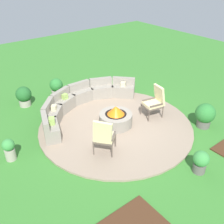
{
  "coord_description": "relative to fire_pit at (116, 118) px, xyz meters",
  "views": [
    {
      "loc": [
        -4.45,
        -5.52,
        4.77
      ],
      "look_at": [
        0.0,
        0.2,
        0.45
      ],
      "focal_mm": 41.35,
      "sensor_mm": 36.0,
      "label": 1
    }
  ],
  "objects": [
    {
      "name": "potted_plant_3",
      "position": [
        -1.81,
        3.19,
        0.09
      ],
      "size": [
        0.57,
        0.57,
        0.76
      ],
      "color": "#A89E8E",
      "rests_on": "ground_plane"
    },
    {
      "name": "patio_circle",
      "position": [
        0.0,
        0.0,
        -0.3
      ],
      "size": [
        5.0,
        5.0,
        0.06
      ],
      "primitive_type": "cylinder",
      "color": "gray",
      "rests_on": "ground_plane"
    },
    {
      "name": "potted_plant_4",
      "position": [
        0.38,
        -2.97,
        0.03
      ],
      "size": [
        0.42,
        0.42,
        0.64
      ],
      "color": "#605B56",
      "rests_on": "ground_plane"
    },
    {
      "name": "ground_plane",
      "position": [
        0.0,
        0.0,
        -0.33
      ],
      "size": [
        24.0,
        24.0,
        0.0
      ],
      "primitive_type": "plane",
      "color": "#387A2D"
    },
    {
      "name": "potted_plant_2",
      "position": [
        -0.48,
        3.17,
        0.06
      ],
      "size": [
        0.52,
        0.52,
        0.74
      ],
      "color": "#A89E8E",
      "rests_on": "ground_plane"
    },
    {
      "name": "curved_stone_bench",
      "position": [
        -0.35,
        1.58,
        0.03
      ],
      "size": [
        4.28,
        2.1,
        0.74
      ],
      "color": "gray",
      "rests_on": "patio_circle"
    },
    {
      "name": "potted_plant_0",
      "position": [
        2.26,
        -1.78,
        0.12
      ],
      "size": [
        0.64,
        0.64,
        0.83
      ],
      "color": "#605B56",
      "rests_on": "ground_plane"
    },
    {
      "name": "lounge_chair_front_right",
      "position": [
        1.41,
        -0.35,
        0.29
      ],
      "size": [
        0.74,
        0.65,
        1.11
      ],
      "rotation": [
        0.0,
        0.0,
        7.64
      ],
      "color": "brown",
      "rests_on": "patio_circle"
    },
    {
      "name": "fire_pit",
      "position": [
        0.0,
        0.0,
        0.0
      ],
      "size": [
        1.07,
        1.07,
        0.69
      ],
      "color": "gray",
      "rests_on": "patio_circle"
    },
    {
      "name": "potted_plant_1",
      "position": [
        -3.29,
        0.5,
        0.03
      ],
      "size": [
        0.34,
        0.34,
        0.66
      ],
      "color": "#A89E8E",
      "rests_on": "ground_plane"
    },
    {
      "name": "lounge_chair_front_left",
      "position": [
        -1.14,
        -0.9,
        0.3
      ],
      "size": [
        0.76,
        0.78,
        1.12
      ],
      "rotation": [
        0.0,
        0.0,
        5.41
      ],
      "color": "brown",
      "rests_on": "patio_circle"
    }
  ]
}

